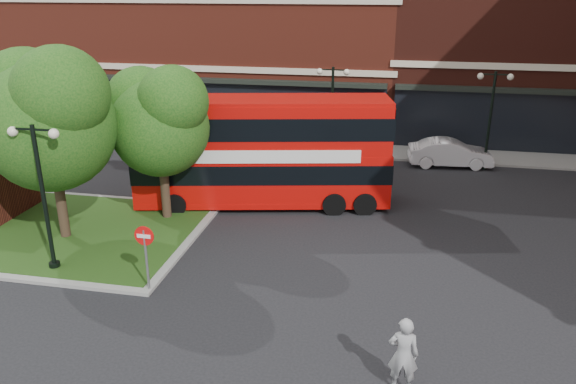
% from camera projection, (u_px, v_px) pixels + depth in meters
% --- Properties ---
extents(ground, '(120.00, 120.00, 0.00)m').
position_uv_depth(ground, '(210.00, 290.00, 17.64)').
color(ground, black).
rests_on(ground, ground).
extents(pavement_far, '(44.00, 3.00, 0.12)m').
position_uv_depth(pavement_far, '(301.00, 147.00, 32.78)').
color(pavement_far, slate).
rests_on(pavement_far, ground).
extents(terrace_far_left, '(26.00, 12.00, 14.00)m').
position_uv_depth(terrace_far_left, '(207.00, 15.00, 38.71)').
color(terrace_far_left, maroon).
rests_on(terrace_far_left, ground).
extents(terrace_far_right, '(18.00, 12.00, 16.00)m').
position_uv_depth(terrace_far_right, '(548.00, 1.00, 34.34)').
color(terrace_far_right, '#471911').
rests_on(terrace_far_right, ground).
extents(traffic_island, '(12.60, 7.60, 0.15)m').
position_uv_depth(traffic_island, '(39.00, 229.00, 21.84)').
color(traffic_island, gray).
rests_on(traffic_island, ground).
extents(tree_island_west, '(5.40, 4.71, 7.21)m').
position_uv_depth(tree_island_west, '(46.00, 113.00, 19.54)').
color(tree_island_west, '#2D2116').
rests_on(tree_island_west, ground).
extents(tree_island_east, '(4.46, 3.90, 6.29)m').
position_uv_depth(tree_island_east, '(158.00, 117.00, 21.46)').
color(tree_island_east, '#2D2116').
rests_on(tree_island_east, ground).
extents(lamp_island, '(1.72, 0.36, 5.00)m').
position_uv_depth(lamp_island, '(43.00, 191.00, 17.84)').
color(lamp_island, black).
rests_on(lamp_island, ground).
extents(lamp_far_left, '(1.72, 0.36, 5.00)m').
position_uv_depth(lamp_far_left, '(332.00, 109.00, 29.61)').
color(lamp_far_left, black).
rests_on(lamp_far_left, ground).
extents(lamp_far_right, '(1.72, 0.36, 5.00)m').
position_uv_depth(lamp_far_right, '(490.00, 115.00, 28.15)').
color(lamp_far_right, black).
rests_on(lamp_far_right, ground).
extents(bus, '(10.92, 4.56, 4.07)m').
position_uv_depth(bus, '(262.00, 145.00, 23.55)').
color(bus, '#BA0B07').
rests_on(bus, ground).
extents(woman, '(0.71, 0.47, 1.94)m').
position_uv_depth(woman, '(403.00, 354.00, 13.00)').
color(woman, gray).
rests_on(woman, ground).
extents(car_silver, '(4.10, 1.79, 1.37)m').
position_uv_depth(car_silver, '(289.00, 144.00, 30.98)').
color(car_silver, '#AEB0B5').
rests_on(car_silver, ground).
extents(car_white, '(4.41, 1.88, 1.41)m').
position_uv_depth(car_white, '(450.00, 153.00, 29.32)').
color(car_white, white).
rests_on(car_white, ground).
extents(no_entry_sign, '(0.62, 0.08, 2.23)m').
position_uv_depth(no_entry_sign, '(145.00, 246.00, 16.95)').
color(no_entry_sign, slate).
rests_on(no_entry_sign, ground).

